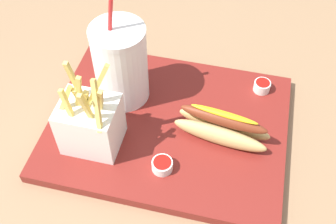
{
  "coord_description": "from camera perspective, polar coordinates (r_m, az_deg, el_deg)",
  "views": [
    {
      "loc": [
        -0.11,
        0.45,
        0.61
      ],
      "look_at": [
        0.0,
        0.0,
        0.05
      ],
      "focal_mm": 44.38,
      "sensor_mm": 36.0,
      "label": 1
    }
  ],
  "objects": [
    {
      "name": "soda_cup",
      "position": [
        0.74,
        -6.52,
        6.57
      ],
      "size": [
        0.1,
        0.1,
        0.23
      ],
      "color": "white",
      "rests_on": "food_tray"
    },
    {
      "name": "ketchup_cup_1",
      "position": [
        0.68,
        -0.8,
        -7.27
      ],
      "size": [
        0.03,
        0.03,
        0.02
      ],
      "color": "white",
      "rests_on": "food_tray"
    },
    {
      "name": "ground_plane",
      "position": [
        0.77,
        -0.0,
        -2.84
      ],
      "size": [
        2.4,
        2.4,
        0.02
      ],
      "primitive_type": "cube",
      "color": "#8C6B4C"
    },
    {
      "name": "food_tray",
      "position": [
        0.76,
        -0.0,
        -1.93
      ],
      "size": [
        0.42,
        0.33,
        0.02
      ],
      "primitive_type": "cube",
      "color": "maroon",
      "rests_on": "ground_plane"
    },
    {
      "name": "fries_basket",
      "position": [
        0.69,
        -10.6,
        -1.53
      ],
      "size": [
        0.09,
        0.08,
        0.17
      ],
      "color": "white",
      "rests_on": "food_tray"
    },
    {
      "name": "ketchup_cup_2",
      "position": [
        0.81,
        12.79,
        3.53
      ],
      "size": [
        0.03,
        0.03,
        0.02
      ],
      "color": "white",
      "rests_on": "food_tray"
    },
    {
      "name": "hot_dog_1",
      "position": [
        0.71,
        7.43,
        -2.07
      ],
      "size": [
        0.17,
        0.07,
        0.06
      ],
      "color": "tan",
      "rests_on": "food_tray"
    }
  ]
}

